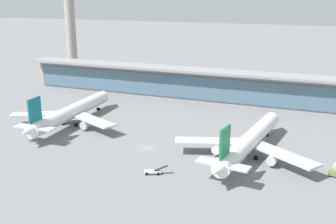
{
  "coord_description": "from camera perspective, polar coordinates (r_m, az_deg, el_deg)",
  "views": [
    {
      "loc": [
        53.73,
        -116.6,
        50.54
      ],
      "look_at": [
        0.0,
        19.11,
        7.51
      ],
      "focal_mm": 42.99,
      "sensor_mm": 36.0,
      "label": 1
    }
  ],
  "objects": [
    {
      "name": "terminal_building",
      "position": [
        199.0,
        5.44,
        3.97
      ],
      "size": [
        197.39,
        12.8,
        15.2
      ],
      "color": "#9E998E",
      "rests_on": "ground"
    },
    {
      "name": "airliner_centre_stand",
      "position": [
        131.54,
        11.4,
        -4.1
      ],
      "size": [
        46.76,
        61.26,
        16.32
      ],
      "color": "white",
      "rests_on": "ground"
    },
    {
      "name": "service_truck_mid_apron_yellow",
      "position": [
        178.5,
        -18.09,
        -0.29
      ],
      "size": [
        7.34,
        5.99,
        3.1
      ],
      "color": "yellow",
      "rests_on": "ground"
    },
    {
      "name": "service_truck_under_wing_white",
      "position": [
        118.36,
        -2.09,
        -8.43
      ],
      "size": [
        6.8,
        3.85,
        2.7
      ],
      "color": "silver",
      "rests_on": "ground"
    },
    {
      "name": "airliner_left_stand",
      "position": [
        164.79,
        -13.62,
        -0.04
      ],
      "size": [
        47.13,
        61.27,
        16.32
      ],
      "color": "white",
      "rests_on": "ground"
    },
    {
      "name": "control_tower",
      "position": [
        272.68,
        -13.83,
        14.26
      ],
      "size": [
        12.0,
        12.0,
        77.94
      ],
      "color": "#9E998E",
      "rests_on": "ground"
    },
    {
      "name": "safety_cone_alpha",
      "position": [
        152.35,
        -17.8,
        -3.64
      ],
      "size": [
        0.62,
        0.62,
        0.7
      ],
      "color": "orange",
      "rests_on": "ground"
    },
    {
      "name": "ground_plane",
      "position": [
        137.97,
        -2.93,
        -5.08
      ],
      "size": [
        1200.0,
        1200.0,
        0.0
      ],
      "primitive_type": "plane",
      "color": "slate"
    }
  ]
}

